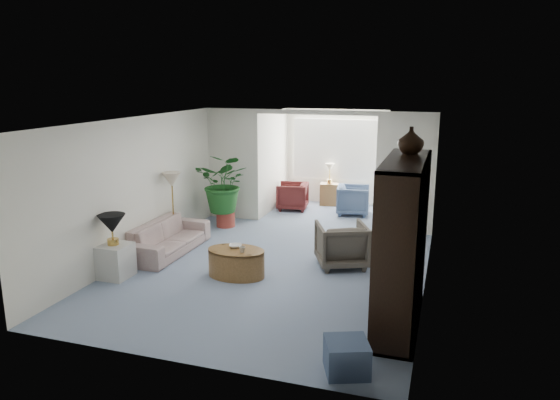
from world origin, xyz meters
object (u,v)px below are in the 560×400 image
(framed_picture, at_px, (428,182))
(coffee_table, at_px, (236,263))
(cabinet_urn, at_px, (411,140))
(sunroom_table, at_px, (329,194))
(end_table, at_px, (115,261))
(sunroom_chair_maroon, at_px, (292,196))
(wingback_chair, at_px, (341,245))
(entertainment_cabinet, at_px, (402,244))
(plant_pot, at_px, (226,219))
(coffee_bowl, at_px, (236,246))
(coffee_cup, at_px, (242,250))
(side_table_dark, at_px, (385,248))
(sunroom_chair_blue, at_px, (353,200))
(floor_lamp, at_px, (172,180))
(sofa, at_px, (168,237))
(ottoman, at_px, (347,357))
(table_lamp, at_px, (112,224))

(framed_picture, relative_size, coffee_table, 0.53)
(cabinet_urn, distance_m, sunroom_table, 6.46)
(end_table, bearing_deg, sunroom_chair_maroon, 74.42)
(wingback_chair, bearing_deg, entertainment_cabinet, 97.51)
(entertainment_cabinet, relative_size, plant_pot, 5.45)
(coffee_bowl, xyz_separation_m, sunroom_table, (0.39, 5.18, -0.20))
(coffee_cup, distance_m, entertainment_cabinet, 2.71)
(entertainment_cabinet, bearing_deg, end_table, 177.20)
(coffee_table, bearing_deg, side_table_dark, 30.39)
(coffee_table, bearing_deg, wingback_chair, 33.38)
(sunroom_chair_blue, relative_size, sunroom_table, 1.37)
(floor_lamp, height_order, sunroom_table, floor_lamp)
(floor_lamp, bearing_deg, sunroom_chair_blue, 47.52)
(coffee_bowl, bearing_deg, coffee_cup, -45.00)
(end_table, bearing_deg, framed_picture, 10.41)
(coffee_cup, xyz_separation_m, plant_pot, (-1.50, 2.74, -0.34))
(floor_lamp, bearing_deg, side_table_dark, 0.03)
(sofa, xyz_separation_m, sunroom_table, (1.99, 4.58, -0.01))
(sunroom_chair_blue, distance_m, sunroom_table, 1.06)
(ottoman, relative_size, sunroom_chair_maroon, 0.63)
(coffee_table, distance_m, wingback_chair, 1.83)
(cabinet_urn, relative_size, sunroom_chair_maroon, 0.49)
(coffee_bowl, height_order, sunroom_chair_maroon, sunroom_chair_maroon)
(table_lamp, xyz_separation_m, floor_lamp, (-0.01, 1.95, 0.35))
(wingback_chair, relative_size, ottoman, 1.81)
(sofa, relative_size, cabinet_urn, 5.57)
(end_table, relative_size, sunroom_chair_blue, 0.72)
(coffee_table, bearing_deg, entertainment_cabinet, -18.03)
(sunroom_chair_blue, bearing_deg, wingback_chair, 178.75)
(floor_lamp, height_order, coffee_cup, floor_lamp)
(coffee_table, height_order, sunroom_chair_blue, sunroom_chair_blue)
(wingback_chair, distance_m, entertainment_cabinet, 2.31)
(wingback_chair, relative_size, sunroom_table, 1.50)
(side_table_dark, height_order, sunroom_chair_blue, sunroom_chair_blue)
(sofa, height_order, side_table_dark, side_table_dark)
(framed_picture, height_order, end_table, framed_picture)
(framed_picture, distance_m, end_table, 5.05)
(framed_picture, height_order, plant_pot, framed_picture)
(sunroom_chair_maroon, xyz_separation_m, sunroom_table, (0.75, 0.75, -0.05))
(side_table_dark, relative_size, entertainment_cabinet, 0.27)
(sunroom_table, bearing_deg, plant_pot, -122.67)
(coffee_table, relative_size, sunroom_chair_blue, 1.26)
(floor_lamp, distance_m, entertainment_cabinet, 5.04)
(coffee_bowl, height_order, sunroom_chair_blue, sunroom_chair_blue)
(sunroom_chair_maroon, bearing_deg, coffee_cup, -1.39)
(plant_pot, bearing_deg, framed_picture, -29.51)
(plant_pot, bearing_deg, side_table_dark, -20.40)
(entertainment_cabinet, xyz_separation_m, sunroom_table, (-2.34, 6.15, -0.81))
(coffee_bowl, bearing_deg, sunroom_table, 85.68)
(coffee_cup, relative_size, sunroom_chair_blue, 0.13)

